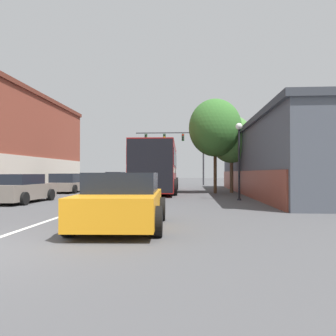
% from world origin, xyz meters
% --- Properties ---
extents(lane_center_line, '(0.14, 47.09, 0.01)m').
position_xyz_m(lane_center_line, '(0.00, 17.55, 0.00)').
color(lane_center_line, silver).
rests_on(lane_center_line, ground_plane).
extents(building_right_storefront, '(9.16, 21.32, 4.29)m').
position_xyz_m(building_right_storefront, '(11.87, 16.56, 2.27)').
color(building_right_storefront, '#4C515B').
rests_on(building_right_storefront, ground_plane).
extents(bus, '(3.15, 11.09, 3.31)m').
position_xyz_m(bus, '(1.76, 17.78, 1.86)').
color(bus, maroon).
rests_on(bus, ground_plane).
extents(hatchback_foreground, '(2.29, 4.01, 1.39)m').
position_xyz_m(hatchback_foreground, '(2.35, 2.87, 0.67)').
color(hatchback_foreground, orange).
rests_on(hatchback_foreground, ground_plane).
extents(parked_car_left_near, '(2.18, 3.93, 1.33)m').
position_xyz_m(parked_car_left_near, '(-4.48, 17.01, 0.62)').
color(parked_car_left_near, slate).
rests_on(parked_car_left_near, ground_plane).
extents(parked_car_left_mid, '(2.25, 4.25, 1.47)m').
position_xyz_m(parked_car_left_mid, '(-4.08, 30.31, 0.69)').
color(parked_car_left_mid, slate).
rests_on(parked_car_left_mid, ground_plane).
extents(parked_car_left_far, '(2.02, 4.06, 1.32)m').
position_xyz_m(parked_car_left_far, '(-3.78, 9.31, 0.63)').
color(parked_car_left_far, slate).
rests_on(parked_car_left_far, ground_plane).
extents(traffic_signal_gantry, '(7.66, 0.36, 6.16)m').
position_xyz_m(traffic_signal_gantry, '(3.03, 31.08, 4.58)').
color(traffic_signal_gantry, '#333338').
rests_on(traffic_signal_gantry, ground_plane).
extents(street_lamp, '(0.34, 0.34, 3.90)m').
position_xyz_m(street_lamp, '(6.56, 11.28, 2.39)').
color(street_lamp, black).
rests_on(street_lamp, ground_plane).
extents(street_tree_near, '(3.54, 3.18, 6.36)m').
position_xyz_m(street_tree_near, '(5.79, 16.74, 4.41)').
color(street_tree_near, '#4C3823').
rests_on(street_tree_near, ground_plane).
extents(street_tree_far, '(2.99, 2.69, 5.35)m').
position_xyz_m(street_tree_far, '(6.97, 17.48, 3.69)').
color(street_tree_far, brown).
rests_on(street_tree_far, ground_plane).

